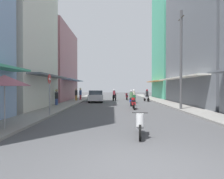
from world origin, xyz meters
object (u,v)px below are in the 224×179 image
(parked_car, at_px, (96,96))
(utility_pole, at_px, (181,60))
(motorbike_blue, at_px, (131,99))
(pedestrian_crossing, at_px, (80,93))
(motorbike_white, at_px, (140,123))
(motorbike_green, at_px, (134,97))
(motorbike_black, at_px, (114,95))
(pedestrian_far, at_px, (76,95))
(motorbike_red, at_px, (133,103))
(vendor_umbrella, at_px, (5,80))
(street_sign_no_entry, at_px, (50,89))
(motorbike_maroon, at_px, (127,96))
(motorbike_silver, at_px, (147,96))
(pedestrian_foreground, at_px, (57,96))

(parked_car, height_order, utility_pole, utility_pole)
(motorbike_blue, bearing_deg, pedestrian_crossing, 128.11)
(motorbike_white, xyz_separation_m, motorbike_green, (1.44, 16.66, 0.20))
(motorbike_black, relative_size, parked_car, 0.42)
(motorbike_green, bearing_deg, pedestrian_far, 160.25)
(motorbike_white, relative_size, motorbike_red, 1.00)
(utility_pole, bearing_deg, pedestrian_far, 134.36)
(motorbike_blue, height_order, vendor_umbrella, vendor_umbrella)
(motorbike_green, relative_size, vendor_umbrella, 0.77)
(motorbike_green, xyz_separation_m, pedestrian_crossing, (-6.97, 4.18, 0.28))
(motorbike_green, bearing_deg, motorbike_black, 119.55)
(motorbike_red, bearing_deg, street_sign_no_entry, -141.42)
(motorbike_blue, height_order, pedestrian_far, pedestrian_far)
(parked_car, bearing_deg, street_sign_no_entry, -98.23)
(motorbike_white, xyz_separation_m, parked_car, (-3.14, 17.93, 0.24))
(motorbike_black, xyz_separation_m, motorbike_white, (0.84, -20.68, -0.20))
(motorbike_maroon, xyz_separation_m, motorbike_blue, (-0.15, -9.46, 0.20))
(motorbike_silver, bearing_deg, motorbike_green, -127.12)
(motorbike_maroon, distance_m, motorbike_blue, 9.47)
(motorbike_blue, xyz_separation_m, parked_car, (-3.94, 5.15, 0.04))
(motorbike_silver, bearing_deg, pedestrian_far, 179.13)
(motorbike_white, xyz_separation_m, vendor_umbrella, (-5.46, 0.79, 1.62))
(pedestrian_far, distance_m, utility_pole, 14.96)
(pedestrian_crossing, bearing_deg, motorbike_black, -1.99)
(motorbike_blue, distance_m, parked_car, 6.49)
(pedestrian_foreground, bearing_deg, motorbike_blue, 3.12)
(motorbike_maroon, bearing_deg, motorbike_silver, -52.84)
(pedestrian_crossing, bearing_deg, motorbike_white, -75.14)
(motorbike_black, distance_m, motorbike_silver, 4.43)
(parked_car, distance_m, vendor_umbrella, 17.35)
(vendor_umbrella, bearing_deg, motorbike_green, 66.50)
(parked_car, bearing_deg, pedestrian_far, 153.50)
(motorbike_maroon, relative_size, pedestrian_foreground, 1.08)
(parked_car, bearing_deg, motorbike_blue, -52.58)
(motorbike_white, bearing_deg, pedestrian_far, 106.84)
(utility_pole, bearing_deg, parked_car, 129.58)
(motorbike_green, bearing_deg, motorbike_red, -96.02)
(motorbike_white, xyz_separation_m, motorbike_red, (0.71, 9.78, 0.00))
(motorbike_black, bearing_deg, motorbike_white, -87.66)
(parked_car, relative_size, pedestrian_crossing, 2.40)
(motorbike_silver, relative_size, parked_car, 0.43)
(motorbike_black, height_order, street_sign_no_entry, street_sign_no_entry)
(motorbike_silver, xyz_separation_m, motorbike_blue, (-2.51, -6.35, 0.00))
(motorbike_white, relative_size, parked_car, 0.43)
(motorbike_silver, relative_size, motorbike_maroon, 0.98)
(motorbike_maroon, height_order, motorbike_blue, motorbike_blue)
(motorbike_blue, bearing_deg, motorbike_maroon, 89.08)
(motorbike_maroon, relative_size, pedestrian_crossing, 1.04)
(motorbike_silver, relative_size, pedestrian_crossing, 1.02)
(utility_pole, bearing_deg, motorbike_white, -116.45)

